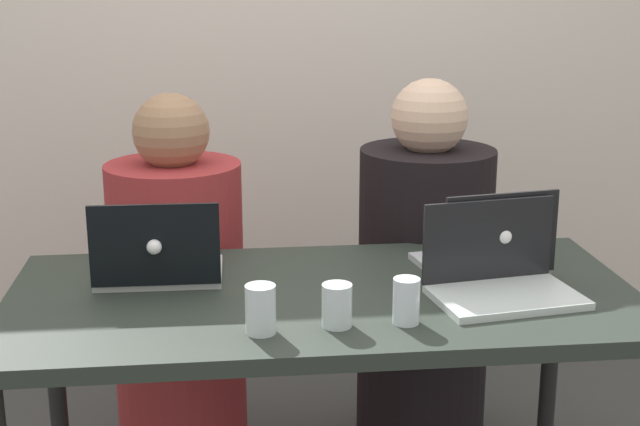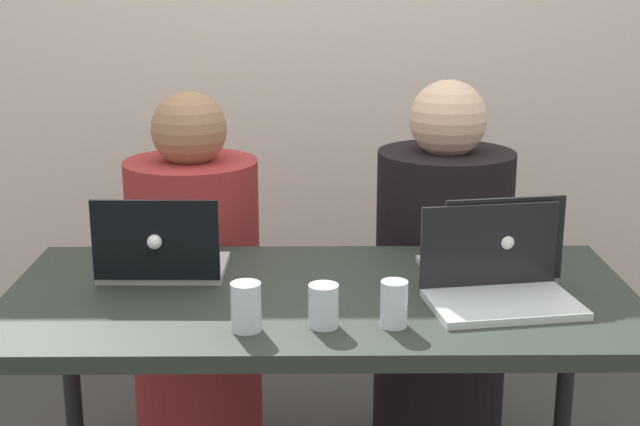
# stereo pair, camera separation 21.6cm
# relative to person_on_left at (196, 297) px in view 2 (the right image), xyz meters

# --- Properties ---
(back_wall) EXTENTS (4.50, 0.10, 2.35)m
(back_wall) POSITION_rel_person_on_left_xyz_m (0.38, 0.94, 0.66)
(back_wall) COLOR silver
(back_wall) RESTS_ON ground
(desk) EXTENTS (1.54, 0.74, 0.74)m
(desk) POSITION_rel_person_on_left_xyz_m (0.38, -0.55, 0.15)
(desk) COLOR #272F29
(desk) RESTS_ON ground
(person_on_left) EXTENTS (0.45, 0.45, 1.15)m
(person_on_left) POSITION_rel_person_on_left_xyz_m (0.00, 0.00, 0.00)
(person_on_left) COLOR #9D2C2E
(person_on_left) RESTS_ON ground
(person_on_right) EXTENTS (0.47, 0.47, 1.19)m
(person_on_right) POSITION_rel_person_on_left_xyz_m (0.77, 0.00, 0.01)
(person_on_right) COLOR black
(person_on_right) RESTS_ON ground
(laptop_back_right) EXTENTS (0.34, 0.29, 0.23)m
(laptop_back_right) POSITION_rel_person_on_left_xyz_m (0.82, -0.45, 0.27)
(laptop_back_right) COLOR #B0B4BC
(laptop_back_right) RESTS_ON desk
(laptop_front_right) EXTENTS (0.37, 0.28, 0.22)m
(laptop_front_right) POSITION_rel_person_on_left_xyz_m (0.80, -0.62, 0.27)
(laptop_front_right) COLOR silver
(laptop_front_right) RESTS_ON desk
(laptop_back_left) EXTENTS (0.32, 0.26, 0.22)m
(laptop_back_left) POSITION_rel_person_on_left_xyz_m (-0.02, -0.44, 0.27)
(laptop_back_left) COLOR #B2B7B5
(laptop_back_left) RESTS_ON desk
(water_glass_right) EXTENTS (0.06, 0.06, 0.10)m
(water_glass_right) POSITION_rel_person_on_left_xyz_m (0.54, -0.77, 0.27)
(water_glass_right) COLOR silver
(water_glass_right) RESTS_ON desk
(water_glass_center) EXTENTS (0.07, 0.07, 0.10)m
(water_glass_center) POSITION_rel_person_on_left_xyz_m (0.39, -0.77, 0.27)
(water_glass_center) COLOR silver
(water_glass_center) RESTS_ON desk
(water_glass_left) EXTENTS (0.07, 0.07, 0.11)m
(water_glass_left) POSITION_rel_person_on_left_xyz_m (0.22, -0.79, 0.27)
(water_glass_left) COLOR silver
(water_glass_left) RESTS_ON desk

